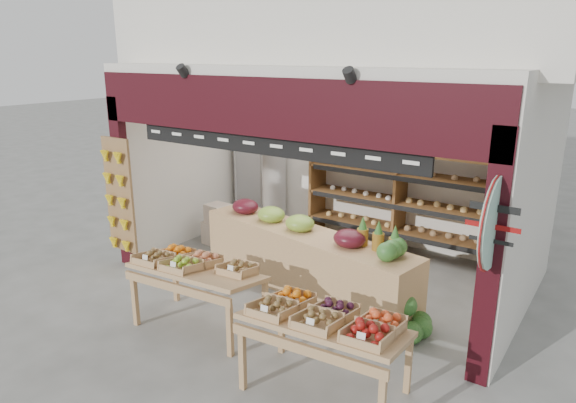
{
  "coord_description": "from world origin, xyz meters",
  "views": [
    {
      "loc": [
        3.74,
        -5.94,
        3.27
      ],
      "look_at": [
        -0.22,
        -0.2,
        1.24
      ],
      "focal_mm": 32.0,
      "sensor_mm": 36.0,
      "label": 1
    }
  ],
  "objects_px": {
    "refrigerator": "(260,179)",
    "cardboard_stack": "(229,232)",
    "display_table_left": "(193,266)",
    "back_shelving": "(401,181)",
    "display_table_right": "(326,320)",
    "mid_counter": "(304,258)",
    "watermelon_pile": "(400,320)"
  },
  "relations": [
    {
      "from": "back_shelving",
      "to": "mid_counter",
      "type": "distance_m",
      "value": 2.37
    },
    {
      "from": "mid_counter",
      "to": "display_table_left",
      "type": "bearing_deg",
      "value": -110.87
    },
    {
      "from": "watermelon_pile",
      "to": "back_shelving",
      "type": "bearing_deg",
      "value": 113.72
    },
    {
      "from": "mid_counter",
      "to": "display_table_left",
      "type": "xyz_separation_m",
      "value": [
        -0.6,
        -1.58,
        0.29
      ]
    },
    {
      "from": "back_shelving",
      "to": "cardboard_stack",
      "type": "xyz_separation_m",
      "value": [
        -2.48,
        -1.53,
        -0.96
      ]
    },
    {
      "from": "refrigerator",
      "to": "display_table_left",
      "type": "relative_size",
      "value": 1.13
    },
    {
      "from": "display_table_right",
      "to": "watermelon_pile",
      "type": "height_order",
      "value": "display_table_right"
    },
    {
      "from": "refrigerator",
      "to": "cardboard_stack",
      "type": "distance_m",
      "value": 1.51
    },
    {
      "from": "back_shelving",
      "to": "display_table_right",
      "type": "relative_size",
      "value": 2.01
    },
    {
      "from": "mid_counter",
      "to": "display_table_left",
      "type": "relative_size",
      "value": 2.2
    },
    {
      "from": "back_shelving",
      "to": "display_table_right",
      "type": "distance_m",
      "value": 4.15
    },
    {
      "from": "cardboard_stack",
      "to": "display_table_left",
      "type": "relative_size",
      "value": 0.64
    },
    {
      "from": "back_shelving",
      "to": "display_table_left",
      "type": "bearing_deg",
      "value": -106.2
    },
    {
      "from": "cardboard_stack",
      "to": "display_table_right",
      "type": "xyz_separation_m",
      "value": [
        3.42,
        -2.49,
        0.52
      ]
    },
    {
      "from": "mid_counter",
      "to": "display_table_right",
      "type": "bearing_deg",
      "value": -52.0
    },
    {
      "from": "cardboard_stack",
      "to": "display_table_left",
      "type": "distance_m",
      "value": 2.68
    },
    {
      "from": "watermelon_pile",
      "to": "display_table_left",
      "type": "bearing_deg",
      "value": -151.77
    },
    {
      "from": "cardboard_stack",
      "to": "watermelon_pile",
      "type": "bearing_deg",
      "value": -16.14
    },
    {
      "from": "refrigerator",
      "to": "cardboard_stack",
      "type": "height_order",
      "value": "refrigerator"
    },
    {
      "from": "mid_counter",
      "to": "watermelon_pile",
      "type": "distance_m",
      "value": 1.69
    },
    {
      "from": "display_table_right",
      "to": "mid_counter",
      "type": "bearing_deg",
      "value": 128.0
    },
    {
      "from": "display_table_right",
      "to": "refrigerator",
      "type": "bearing_deg",
      "value": 134.32
    },
    {
      "from": "refrigerator",
      "to": "display_table_left",
      "type": "bearing_deg",
      "value": -62.45
    },
    {
      "from": "back_shelving",
      "to": "mid_counter",
      "type": "height_order",
      "value": "back_shelving"
    },
    {
      "from": "mid_counter",
      "to": "display_table_right",
      "type": "height_order",
      "value": "mid_counter"
    },
    {
      "from": "back_shelving",
      "to": "mid_counter",
      "type": "xyz_separation_m",
      "value": [
        -0.49,
        -2.19,
        -0.75
      ]
    },
    {
      "from": "refrigerator",
      "to": "cardboard_stack",
      "type": "relative_size",
      "value": 1.75
    },
    {
      "from": "cardboard_stack",
      "to": "display_table_right",
      "type": "height_order",
      "value": "display_table_right"
    },
    {
      "from": "back_shelving",
      "to": "display_table_left",
      "type": "xyz_separation_m",
      "value": [
        -1.09,
        -3.77,
        -0.46
      ]
    },
    {
      "from": "cardboard_stack",
      "to": "display_table_right",
      "type": "bearing_deg",
      "value": -36.08
    },
    {
      "from": "back_shelving",
      "to": "watermelon_pile",
      "type": "relative_size",
      "value": 4.5
    },
    {
      "from": "cardboard_stack",
      "to": "mid_counter",
      "type": "height_order",
      "value": "mid_counter"
    }
  ]
}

